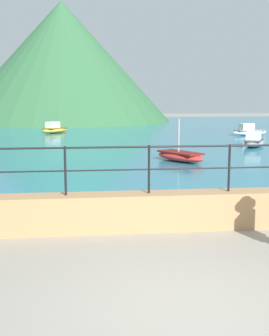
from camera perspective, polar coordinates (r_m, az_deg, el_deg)
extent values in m
plane|color=gray|center=(5.68, 6.79, -17.01)|extent=(120.00, 120.00, 0.00)
cube|color=tan|center=(8.52, 1.81, -5.49)|extent=(20.00, 0.56, 0.70)
cylinder|color=black|center=(8.27, -8.73, -0.37)|extent=(0.04, 0.04, 0.90)
cylinder|color=black|center=(8.35, 1.84, -0.17)|extent=(0.04, 0.04, 0.90)
cylinder|color=black|center=(8.71, 11.86, 0.02)|extent=(0.04, 0.04, 0.90)
cylinder|color=black|center=(8.30, 1.86, 2.69)|extent=(18.40, 0.04, 0.04)
cylinder|color=black|center=(8.35, 1.84, -0.17)|extent=(18.40, 0.03, 0.03)
cube|color=teal|center=(30.92, -4.42, 4.46)|extent=(64.00, 44.32, 0.06)
cone|color=#33663D|center=(45.66, -9.10, 13.06)|extent=(21.11, 21.11, 11.53)
ellipsoid|color=gold|center=(30.77, -9.97, 4.73)|extent=(2.07, 2.39, 0.36)
cube|color=brown|center=(30.76, -9.98, 5.00)|extent=(1.70, 1.94, 0.06)
cube|color=silver|center=(30.55, -10.29, 5.40)|extent=(0.98, 1.02, 0.40)
ellipsoid|color=white|center=(29.21, 14.34, 4.36)|extent=(2.43, 1.33, 0.36)
cube|color=gray|center=(29.20, 14.35, 4.65)|extent=(1.95, 1.11, 0.06)
cube|color=silver|center=(29.05, 13.95, 5.10)|extent=(0.91, 0.77, 0.40)
ellipsoid|color=gray|center=(22.79, 14.85, 3.09)|extent=(1.91, 2.45, 0.36)
cube|color=#4D4D51|center=(22.77, 14.87, 3.46)|extent=(1.56, 1.98, 0.06)
cube|color=silver|center=(22.51, 14.81, 3.99)|extent=(0.94, 1.01, 0.40)
ellipsoid|color=red|center=(17.13, 5.79, 1.46)|extent=(1.93, 2.44, 0.36)
cube|color=maroon|center=(17.11, 5.80, 1.96)|extent=(1.58, 1.98, 0.06)
cylinder|color=#B2A899|center=(17.12, 5.61, 4.15)|extent=(0.06, 0.06, 1.24)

